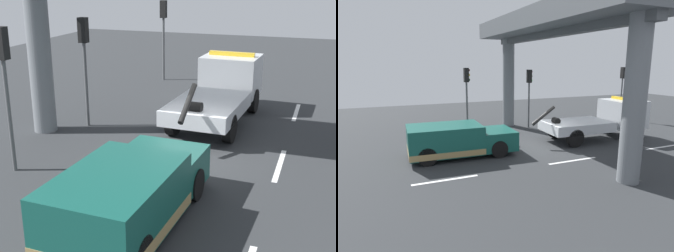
# 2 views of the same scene
# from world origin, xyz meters

# --- Properties ---
(ground_plane) EXTENTS (60.00, 40.00, 0.10)m
(ground_plane) POSITION_xyz_m (0.00, 0.00, -0.05)
(ground_plane) COLOR #2D3033
(lane_stripe_west) EXTENTS (2.60, 0.16, 0.01)m
(lane_stripe_west) POSITION_xyz_m (-6.00, -2.87, 0.00)
(lane_stripe_west) COLOR silver
(lane_stripe_west) RESTS_ON ground
(lane_stripe_mid) EXTENTS (2.60, 0.16, 0.01)m
(lane_stripe_mid) POSITION_xyz_m (0.00, -2.87, 0.00)
(lane_stripe_mid) COLOR silver
(lane_stripe_mid) RESTS_ON ground
(lane_stripe_east) EXTENTS (2.60, 0.16, 0.01)m
(lane_stripe_east) POSITION_xyz_m (6.00, -2.87, 0.00)
(lane_stripe_east) COLOR silver
(lane_stripe_east) RESTS_ON ground
(tow_truck_white) EXTENTS (7.30, 2.64, 2.46)m
(tow_truck_white) POSITION_xyz_m (4.23, -0.03, 1.20)
(tow_truck_white) COLOR silver
(tow_truck_white) RESTS_ON ground
(towed_van_green) EXTENTS (5.28, 2.40, 1.58)m
(towed_van_green) POSITION_xyz_m (-4.82, 0.00, 0.78)
(towed_van_green) COLOR #145147
(towed_van_green) RESTS_ON ground
(overpass_structure) EXTENTS (3.60, 13.54, 7.17)m
(overpass_structure) POSITION_xyz_m (0.46, 0.00, 6.13)
(overpass_structure) COLOR slate
(overpass_structure) RESTS_ON ground
(traffic_light_near) EXTENTS (0.39, 0.32, 4.23)m
(traffic_light_near) POSITION_xyz_m (-2.98, 4.55, 3.09)
(traffic_light_near) COLOR #515456
(traffic_light_near) RESTS_ON ground
(traffic_light_far) EXTENTS (0.39, 0.32, 4.09)m
(traffic_light_far) POSITION_xyz_m (1.52, 4.55, 2.99)
(traffic_light_far) COLOR #515456
(traffic_light_far) RESTS_ON ground
(traffic_light_mid) EXTENTS (0.39, 0.32, 4.23)m
(traffic_light_mid) POSITION_xyz_m (10.02, 4.55, 3.08)
(traffic_light_mid) COLOR #515456
(traffic_light_mid) RESTS_ON ground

